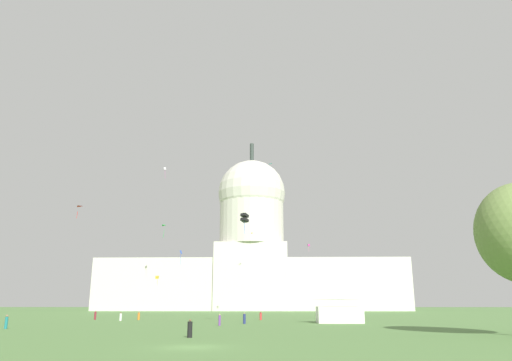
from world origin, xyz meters
name	(u,v)px	position (x,y,z in m)	size (l,w,h in m)	color
ground_plane	(192,347)	(0.00, 0.00, 0.00)	(800.00, 800.00, 0.00)	#567F42
capitol_building	(252,255)	(-2.79, 174.27, 23.70)	(132.36, 30.38, 75.55)	beige
event_tent	(339,303)	(16.40, 43.25, 3.00)	(7.40, 5.70, 5.89)	white
person_maroon_mid_center	(95,316)	(-27.93, 57.43, 0.77)	(0.51, 0.51, 1.68)	maroon
person_teal_edge_east	(6,322)	(-26.71, 24.09, 0.78)	(0.48, 0.48, 1.66)	#1E757A
person_white_front_left	(121,317)	(-21.39, 52.16, 0.68)	(0.48, 0.48, 1.50)	silver
person_red_back_left	(261,316)	(3.63, 57.07, 0.70)	(0.44, 0.44, 1.57)	red
person_olive_aisle_center	(342,317)	(17.78, 50.44, 0.78)	(0.57, 0.57, 1.71)	olive
person_purple_lawn_far_left	(220,320)	(-1.64, 33.57, 0.74)	(0.45, 0.45, 1.59)	#703D93
person_navy_mid_left	(244,319)	(1.50, 39.56, 0.75)	(0.55, 0.55, 1.65)	navy
person_black_front_center	(190,329)	(-1.79, 9.50, 0.72)	(0.60, 0.60, 1.60)	black
person_orange_back_center	(139,316)	(-19.28, 56.36, 0.70)	(0.47, 0.47, 1.54)	orange
kite_white_high	(165,170)	(-30.69, 120.47, 47.61)	(0.86, 0.68, 4.15)	white
kite_blue_low	(181,254)	(-17.46, 86.16, 15.37)	(0.53, 0.89, 3.71)	blue
kite_orange_mid	(253,233)	(-1.14, 146.23, 29.23)	(1.13, 1.29, 0.40)	orange
kite_black_low	(245,218)	(1.31, 41.92, 16.69)	(1.48, 1.51, 3.47)	black
kite_gold_low	(157,277)	(-27.96, 105.82, 10.47)	(0.91, 0.95, 2.61)	gold
kite_magenta_mid	(309,245)	(18.31, 122.59, 21.75)	(0.78, 0.78, 2.44)	#D1339E
kite_cyan_high	(272,165)	(6.23, 102.89, 43.88)	(1.41, 1.55, 0.18)	#33BCDB
kite_green_mid	(162,228)	(-17.69, 64.92, 18.61)	(1.11, 1.19, 2.42)	green
kite_red_mid	(77,207)	(-31.72, 53.38, 20.96)	(1.52, 1.27, 2.32)	red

